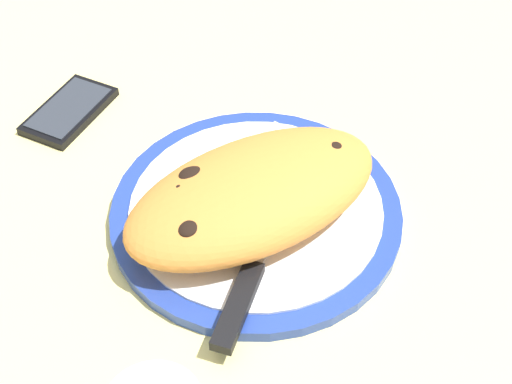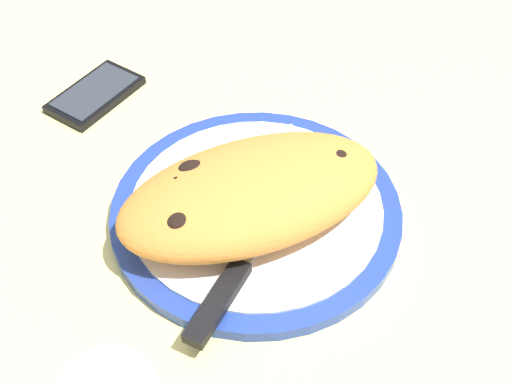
{
  "view_description": "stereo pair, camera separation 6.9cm",
  "coord_description": "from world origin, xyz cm",
  "px_view_note": "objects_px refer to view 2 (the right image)",
  "views": [
    {
      "loc": [
        29.57,
        37.05,
        54.46
      ],
      "look_at": [
        0.0,
        0.0,
        3.69
      ],
      "focal_mm": 48.6,
      "sensor_mm": 36.0,
      "label": 1
    },
    {
      "loc": [
        23.85,
        40.97,
        54.46
      ],
      "look_at": [
        0.0,
        0.0,
        3.69
      ],
      "focal_mm": 48.6,
      "sensor_mm": 36.0,
      "label": 2
    }
  ],
  "objects_px": {
    "plate": "(256,211)",
    "smartphone": "(95,94)",
    "fork": "(229,169)",
    "knife": "(234,278)",
    "calzone": "(251,194)"
  },
  "relations": [
    {
      "from": "plate",
      "to": "calzone",
      "type": "distance_m",
      "value": 0.04
    },
    {
      "from": "plate",
      "to": "knife",
      "type": "xyz_separation_m",
      "value": [
        0.07,
        0.07,
        0.01
      ]
    },
    {
      "from": "fork",
      "to": "knife",
      "type": "distance_m",
      "value": 0.15
    },
    {
      "from": "calzone",
      "to": "fork",
      "type": "xyz_separation_m",
      "value": [
        -0.01,
        -0.07,
        -0.03
      ]
    },
    {
      "from": "calzone",
      "to": "knife",
      "type": "relative_size",
      "value": 1.44
    },
    {
      "from": "fork",
      "to": "calzone",
      "type": "bearing_deg",
      "value": 80.02
    },
    {
      "from": "knife",
      "to": "plate",
      "type": "bearing_deg",
      "value": -132.38
    },
    {
      "from": "calzone",
      "to": "smartphone",
      "type": "xyz_separation_m",
      "value": [
        0.06,
        -0.28,
        -0.04
      ]
    },
    {
      "from": "fork",
      "to": "knife",
      "type": "xyz_separation_m",
      "value": [
        0.07,
        0.13,
        0.0
      ]
    },
    {
      "from": "plate",
      "to": "fork",
      "type": "height_order",
      "value": "fork"
    },
    {
      "from": "plate",
      "to": "fork",
      "type": "distance_m",
      "value": 0.06
    },
    {
      "from": "plate",
      "to": "smartphone",
      "type": "bearing_deg",
      "value": -74.64
    },
    {
      "from": "fork",
      "to": "knife",
      "type": "bearing_deg",
      "value": 62.95
    },
    {
      "from": "fork",
      "to": "knife",
      "type": "relative_size",
      "value": 0.83
    },
    {
      "from": "smartphone",
      "to": "plate",
      "type": "bearing_deg",
      "value": 105.36
    }
  ]
}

